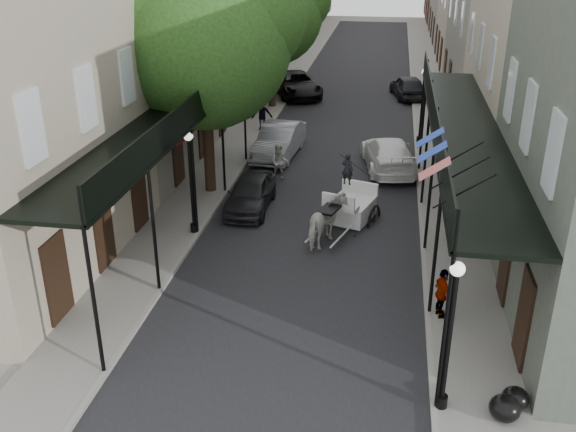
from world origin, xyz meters
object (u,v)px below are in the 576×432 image
at_px(tree_near, 214,32).
at_px(car_right_far, 408,86).
at_px(lamppost_right_far, 422,105).
at_px(carriage, 356,190).
at_px(pedestrian_sidewalk_left, 262,113).
at_px(car_left_near, 251,193).
at_px(horse, 328,222).
at_px(lamppost_left, 191,181).
at_px(car_left_mid, 279,141).
at_px(car_right_near, 388,154).
at_px(tree_far, 278,8).
at_px(lamppost_right_near, 449,335).
at_px(pedestrian_sidewalk_right, 442,293).
at_px(car_left_far, 296,84).
at_px(pedestrian_walking, 279,162).

height_order(tree_near, car_right_far, tree_near).
distance_m(lamppost_right_far, carriage, 9.90).
bearing_deg(pedestrian_sidewalk_left, car_left_near, 82.04).
xyz_separation_m(horse, car_left_near, (-3.27, 2.59, -0.18)).
bearing_deg(lamppost_left, tree_near, 91.34).
bearing_deg(horse, pedestrian_sidewalk_left, -52.02).
bearing_deg(tree_near, car_left_mid, 71.81).
relative_size(horse, car_right_near, 0.39).
bearing_deg(tree_far, tree_near, -89.81).
bearing_deg(lamppost_right_near, car_left_mid, 111.47).
bearing_deg(pedestrian_sidewalk_right, car_right_near, -9.93).
distance_m(lamppost_right_near, car_left_far, 30.22).
xyz_separation_m(lamppost_right_near, lamppost_left, (-8.20, 8.00, 0.00)).
height_order(lamppost_left, lamppost_right_far, same).
distance_m(car_left_near, car_left_far, 18.63).
relative_size(lamppost_right_far, car_left_mid, 0.79).
xyz_separation_m(carriage, pedestrian_sidewalk_left, (-5.65, 10.38, -0.08)).
bearing_deg(lamppost_left, car_left_mid, 80.58).
bearing_deg(car_right_near, car_left_far, -74.29).
distance_m(car_left_mid, car_right_near, 5.30).
xyz_separation_m(pedestrian_sidewalk_right, car_right_far, (-0.68, 26.10, -0.12)).
xyz_separation_m(lamppost_left, pedestrian_sidewalk_left, (-0.10, 12.89, -1.03)).
height_order(pedestrian_sidewalk_right, car_left_mid, pedestrian_sidewalk_right).
bearing_deg(tree_near, carriage, -16.44).
xyz_separation_m(tree_near, pedestrian_sidewalk_left, (-0.00, 8.71, -5.47)).
relative_size(lamppost_right_far, car_right_far, 0.86).
height_order(pedestrian_sidewalk_right, car_right_near, pedestrian_sidewalk_right).
distance_m(pedestrian_sidewalk_left, car_left_far, 8.33).
distance_m(tree_far, car_left_near, 16.51).
bearing_deg(pedestrian_sidewalk_right, lamppost_right_far, -17.12).
bearing_deg(car_left_near, tree_near, 135.10).
bearing_deg(car_right_far, pedestrian_sidewalk_right, 79.36).
xyz_separation_m(horse, pedestrian_sidewalk_left, (-4.87, 12.89, 0.18)).
bearing_deg(pedestrian_sidewalk_right, car_right_far, -16.26).
bearing_deg(pedestrian_sidewalk_left, tree_far, -106.31).
xyz_separation_m(tree_far, horse, (4.92, -18.18, -4.99)).
xyz_separation_m(tree_far, lamppost_left, (0.15, -18.18, -3.79)).
bearing_deg(pedestrian_walking, car_left_far, 94.71).
bearing_deg(car_left_far, lamppost_left, -113.14).
relative_size(carriage, car_right_near, 0.56).
height_order(car_left_far, car_right_far, car_left_far).
relative_size(horse, car_right_far, 0.46).
height_order(tree_far, lamppost_right_far, tree_far).
bearing_deg(lamppost_right_far, car_right_far, 92.90).
distance_m(lamppost_right_near, carriage, 10.88).
xyz_separation_m(pedestrian_sidewalk_right, car_left_far, (-7.88, 25.41, -0.08)).
height_order(pedestrian_sidewalk_left, car_left_near, pedestrian_sidewalk_left).
bearing_deg(lamppost_left, car_left_near, 59.91).
bearing_deg(pedestrian_sidewalk_right, carriage, 5.03).
relative_size(lamppost_left, carriage, 1.31).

